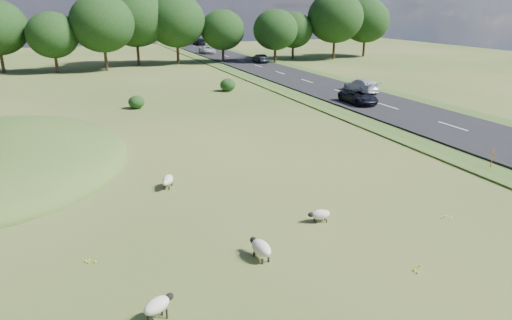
{
  "coord_description": "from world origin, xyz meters",
  "views": [
    {
      "loc": [
        -6.83,
        -18.11,
        9.07
      ],
      "look_at": [
        2.0,
        4.0,
        1.0
      ],
      "focal_mm": 32.0,
      "sensor_mm": 36.0,
      "label": 1
    }
  ],
  "objects_px": {
    "sheep_1": "(261,248)",
    "car_2": "(260,58)",
    "marker_post": "(492,159)",
    "sheep_0": "(168,180)",
    "car_5": "(199,42)",
    "sheep_3": "(158,305)",
    "car_4": "(358,97)",
    "sheep_2": "(320,214)",
    "car_0": "(207,50)",
    "car_1": "(361,85)"
  },
  "relations": [
    {
      "from": "car_2",
      "to": "sheep_2",
      "type": "bearing_deg",
      "value": 70.38
    },
    {
      "from": "sheep_1",
      "to": "sheep_3",
      "type": "relative_size",
      "value": 1.19
    },
    {
      "from": "sheep_1",
      "to": "sheep_3",
      "type": "xyz_separation_m",
      "value": [
        -4.24,
        -2.17,
        0.08
      ]
    },
    {
      "from": "marker_post",
      "to": "car_0",
      "type": "distance_m",
      "value": 69.95
    },
    {
      "from": "sheep_3",
      "to": "sheep_1",
      "type": "bearing_deg",
      "value": -2.3
    },
    {
      "from": "sheep_0",
      "to": "sheep_3",
      "type": "relative_size",
      "value": 1.1
    },
    {
      "from": "sheep_2",
      "to": "sheep_3",
      "type": "distance_m",
      "value": 8.82
    },
    {
      "from": "car_5",
      "to": "sheep_0",
      "type": "bearing_deg",
      "value": 73.91
    },
    {
      "from": "sheep_0",
      "to": "car_4",
      "type": "bearing_deg",
      "value": 149.43
    },
    {
      "from": "sheep_2",
      "to": "car_4",
      "type": "relative_size",
      "value": 0.23
    },
    {
      "from": "car_2",
      "to": "car_4",
      "type": "bearing_deg",
      "value": 83.62
    },
    {
      "from": "sheep_1",
      "to": "marker_post",
      "type": "bearing_deg",
      "value": -83.24
    },
    {
      "from": "sheep_1",
      "to": "sheep_2",
      "type": "distance_m",
      "value": 4.06
    },
    {
      "from": "sheep_3",
      "to": "marker_post",
      "type": "bearing_deg",
      "value": -11.99
    },
    {
      "from": "sheep_2",
      "to": "car_4",
      "type": "xyz_separation_m",
      "value": [
        15.56,
        20.36,
        0.51
      ]
    },
    {
      "from": "marker_post",
      "to": "sheep_0",
      "type": "xyz_separation_m",
      "value": [
        -18.14,
        4.08,
        -0.16
      ]
    },
    {
      "from": "marker_post",
      "to": "car_4",
      "type": "bearing_deg",
      "value": 80.99
    },
    {
      "from": "sheep_0",
      "to": "car_0",
      "type": "xyz_separation_m",
      "value": [
        21.0,
        65.82,
        0.49
      ]
    },
    {
      "from": "car_4",
      "to": "sheep_2",
      "type": "bearing_deg",
      "value": -127.4
    },
    {
      "from": "marker_post",
      "to": "car_5",
      "type": "xyz_separation_m",
      "value": [
        6.65,
        90.06,
        0.41
      ]
    },
    {
      "from": "sheep_0",
      "to": "sheep_1",
      "type": "bearing_deg",
      "value": 38.34
    },
    {
      "from": "sheep_0",
      "to": "car_1",
      "type": "bearing_deg",
      "value": 153.42
    },
    {
      "from": "marker_post",
      "to": "car_2",
      "type": "relative_size",
      "value": 0.3
    },
    {
      "from": "sheep_3",
      "to": "car_2",
      "type": "height_order",
      "value": "car_2"
    },
    {
      "from": "sheep_0",
      "to": "car_5",
      "type": "distance_m",
      "value": 89.49
    },
    {
      "from": "sheep_1",
      "to": "car_0",
      "type": "distance_m",
      "value": 76.6
    },
    {
      "from": "marker_post",
      "to": "sheep_3",
      "type": "height_order",
      "value": "marker_post"
    },
    {
      "from": "sheep_2",
      "to": "car_1",
      "type": "xyz_separation_m",
      "value": [
        19.36,
        25.48,
        0.59
      ]
    },
    {
      "from": "car_5",
      "to": "sheep_1",
      "type": "bearing_deg",
      "value": 76.32
    },
    {
      "from": "car_2",
      "to": "car_5",
      "type": "relative_size",
      "value": 0.77
    },
    {
      "from": "sheep_0",
      "to": "car_5",
      "type": "height_order",
      "value": "car_5"
    },
    {
      "from": "sheep_3",
      "to": "car_1",
      "type": "xyz_separation_m",
      "value": [
        27.2,
        29.53,
        0.4
      ]
    },
    {
      "from": "sheep_2",
      "to": "sheep_3",
      "type": "relative_size",
      "value": 0.94
    },
    {
      "from": "sheep_3",
      "to": "car_4",
      "type": "distance_m",
      "value": 33.81
    },
    {
      "from": "car_2",
      "to": "car_5",
      "type": "bearing_deg",
      "value": -90.0
    },
    {
      "from": "sheep_2",
      "to": "car_0",
      "type": "distance_m",
      "value": 73.94
    },
    {
      "from": "sheep_0",
      "to": "car_4",
      "type": "distance_m",
      "value": 25.18
    },
    {
      "from": "marker_post",
      "to": "sheep_0",
      "type": "bearing_deg",
      "value": 167.34
    },
    {
      "from": "sheep_1",
      "to": "car_2",
      "type": "distance_m",
      "value": 60.71
    },
    {
      "from": "car_1",
      "to": "car_4",
      "type": "distance_m",
      "value": 6.38
    },
    {
      "from": "sheep_0",
      "to": "sheep_3",
      "type": "xyz_separation_m",
      "value": [
        -2.4,
        -10.51,
        0.12
      ]
    },
    {
      "from": "car_0",
      "to": "car_2",
      "type": "distance_m",
      "value": 18.36
    },
    {
      "from": "car_4",
      "to": "car_0",
      "type": "bearing_deg",
      "value": 90.0
    },
    {
      "from": "sheep_1",
      "to": "car_4",
      "type": "height_order",
      "value": "car_4"
    },
    {
      "from": "sheep_3",
      "to": "sheep_2",
      "type": "bearing_deg",
      "value": -2.05
    },
    {
      "from": "car_2",
      "to": "car_4",
      "type": "distance_m",
      "value": 34.18
    },
    {
      "from": "marker_post",
      "to": "sheep_1",
      "type": "height_order",
      "value": "marker_post"
    },
    {
      "from": "sheep_0",
      "to": "sheep_3",
      "type": "height_order",
      "value": "sheep_3"
    },
    {
      "from": "marker_post",
      "to": "sheep_1",
      "type": "distance_m",
      "value": 16.86
    },
    {
      "from": "sheep_0",
      "to": "sheep_2",
      "type": "xyz_separation_m",
      "value": [
        5.43,
        -6.46,
        -0.06
      ]
    }
  ]
}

